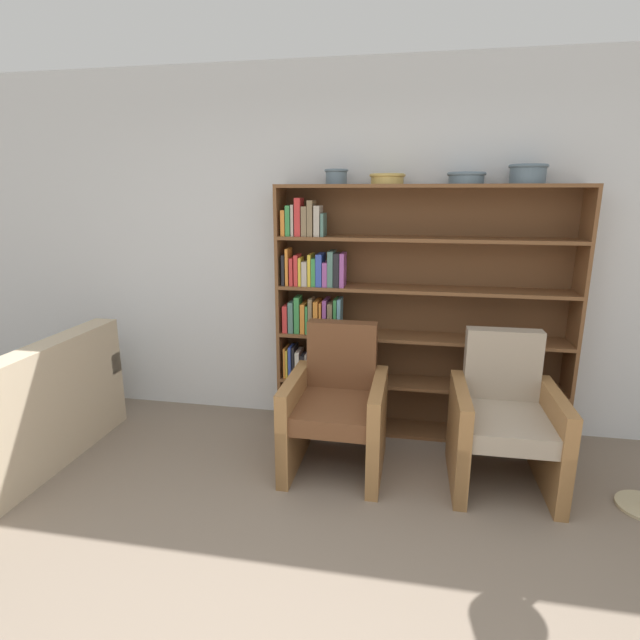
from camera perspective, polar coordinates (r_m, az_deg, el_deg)
The scene contains 9 objects.
wall_back at distance 3.90m, azimuth 4.41°, elevation 7.80°, with size 12.00×0.06×2.75m.
bookshelf at distance 3.79m, azimuth 8.10°, elevation 0.38°, with size 2.15×0.30×1.87m.
bowl_copper at distance 3.70m, azimuth 1.88°, elevation 16.16°, with size 0.17×0.17×0.10m.
bowl_brass at distance 3.66m, azimuth 7.70°, elevation 15.77°, with size 0.25×0.25×0.07m.
bowl_stoneware at distance 3.67m, azimuth 16.39°, elevation 15.39°, with size 0.26×0.26×0.08m.
bowl_sage at distance 3.73m, azimuth 22.67°, elevation 15.26°, with size 0.25×0.25×0.13m.
couch at distance 4.07m, azimuth -31.36°, elevation -9.74°, with size 0.83×1.46×0.85m.
armchair_leather at distance 3.40m, azimuth 1.92°, elevation -9.96°, with size 0.65×0.69×0.96m.
armchair_cushioned at distance 3.42m, azimuth 20.29°, elevation -10.74°, with size 0.65×0.69×0.96m.
Camera 1 is at (0.42, -1.21, 1.82)m, focal length 28.00 mm.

